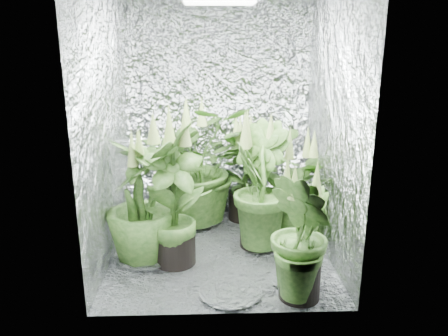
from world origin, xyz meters
name	(u,v)px	position (x,y,z in m)	size (l,w,h in m)	color
ground	(220,251)	(0.00, 0.00, 0.00)	(1.60, 1.60, 0.00)	silver
walls	(220,122)	(0.00, 0.00, 1.00)	(1.62, 1.62, 2.00)	silver
plant_a	(197,164)	(-0.18, 0.56, 0.54)	(1.13, 1.13, 1.13)	black
plant_b	(245,173)	(0.23, 0.64, 0.43)	(0.64, 0.64, 0.96)	black
plant_c	(259,188)	(0.29, 0.09, 0.48)	(0.66, 0.66, 1.04)	black
plant_d	(140,202)	(-0.57, -0.12, 0.45)	(0.70, 0.70, 0.98)	black
plant_e	(299,189)	(0.62, 0.21, 0.43)	(0.83, 0.83, 0.90)	black
plant_f	(173,195)	(-0.33, -0.17, 0.52)	(0.74, 0.74, 1.13)	black
plant_g	(302,238)	(0.48, -0.64, 0.40)	(0.53, 0.53, 0.89)	black
circulation_fan	(288,206)	(0.62, 0.59, 0.13)	(0.15, 0.27, 0.32)	black
plant_label	(311,256)	(0.53, -0.67, 0.30)	(0.05, 0.01, 0.07)	white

